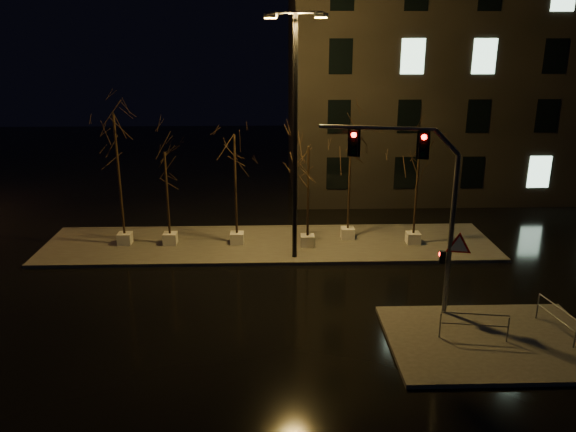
{
  "coord_description": "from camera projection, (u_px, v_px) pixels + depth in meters",
  "views": [
    {
      "loc": [
        0.1,
        -19.96,
        9.86
      ],
      "look_at": [
        0.79,
        2.02,
        2.8
      ],
      "focal_mm": 35.0,
      "sensor_mm": 36.0,
      "label": 1
    }
  ],
  "objects": [
    {
      "name": "tree_3",
      "position": [
        308.0,
        169.0,
        26.08
      ],
      "size": [
        1.8,
        1.8,
        5.02
      ],
      "color": "silver",
      "rests_on": "median"
    },
    {
      "name": "guard_rail_b",
      "position": [
        556.0,
        315.0,
        19.11
      ],
      "size": [
        0.37,
        2.06,
        0.99
      ],
      "rotation": [
        0.0,
        0.0,
        1.73
      ],
      "color": "#5C5E64",
      "rests_on": "sidewalk_corner"
    },
    {
      "name": "tree_0",
      "position": [
        116.0,
        144.0,
        26.02
      ],
      "size": [
        1.8,
        1.8,
        6.5
      ],
      "color": "silver",
      "rests_on": "median"
    },
    {
      "name": "guard_rail_a",
      "position": [
        474.0,
        323.0,
        18.65
      ],
      "size": [
        2.22,
        0.39,
        0.97
      ],
      "rotation": [
        0.0,
        0.0,
        -0.16
      ],
      "color": "#5C5E64",
      "rests_on": "sidewalk_corner"
    },
    {
      "name": "sidewalk_corner",
      "position": [
        492.0,
        341.0,
        18.88
      ],
      "size": [
        7.0,
        5.0,
        0.15
      ],
      "primitive_type": "cube",
      "color": "#423F3B",
      "rests_on": "ground"
    },
    {
      "name": "traffic_signal_mast",
      "position": [
        422.0,
        194.0,
        19.56
      ],
      "size": [
        5.43,
        1.36,
        6.79
      ],
      "rotation": [
        0.0,
        0.0,
        -0.22
      ],
      "color": "#5C5E64",
      "rests_on": "sidewalk_corner"
    },
    {
      "name": "streetlight_main",
      "position": [
        295.0,
        123.0,
        24.04
      ],
      "size": [
        2.61,
        1.14,
        10.68
      ],
      "rotation": [
        0.0,
        0.0,
        -0.33
      ],
      "color": "black",
      "rests_on": "median"
    },
    {
      "name": "ground",
      "position": [
        270.0,
        300.0,
        22.01
      ],
      "size": [
        90.0,
        90.0,
        0.0
      ],
      "primitive_type": "plane",
      "color": "black",
      "rests_on": "ground"
    },
    {
      "name": "tree_1",
      "position": [
        166.0,
        173.0,
        26.45
      ],
      "size": [
        1.8,
        1.8,
        4.69
      ],
      "color": "silver",
      "rests_on": "median"
    },
    {
      "name": "tree_5",
      "position": [
        418.0,
        169.0,
        26.46
      ],
      "size": [
        1.8,
        1.8,
        4.9
      ],
      "color": "silver",
      "rests_on": "median"
    },
    {
      "name": "tree_4",
      "position": [
        350.0,
        153.0,
        26.95
      ],
      "size": [
        1.8,
        1.8,
        5.77
      ],
      "color": "silver",
      "rests_on": "median"
    },
    {
      "name": "tree_2",
      "position": [
        235.0,
        160.0,
        26.31
      ],
      "size": [
        1.8,
        1.8,
        5.51
      ],
      "color": "silver",
      "rests_on": "median"
    },
    {
      "name": "median",
      "position": [
        270.0,
        244.0,
        27.69
      ],
      "size": [
        22.0,
        5.0,
        0.15
      ],
      "primitive_type": "cube",
      "color": "#423F3B",
      "rests_on": "ground"
    },
    {
      "name": "building",
      "position": [
        479.0,
        73.0,
        37.26
      ],
      "size": [
        25.0,
        12.0,
        15.0
      ],
      "primitive_type": "cube",
      "color": "black",
      "rests_on": "ground"
    }
  ]
}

